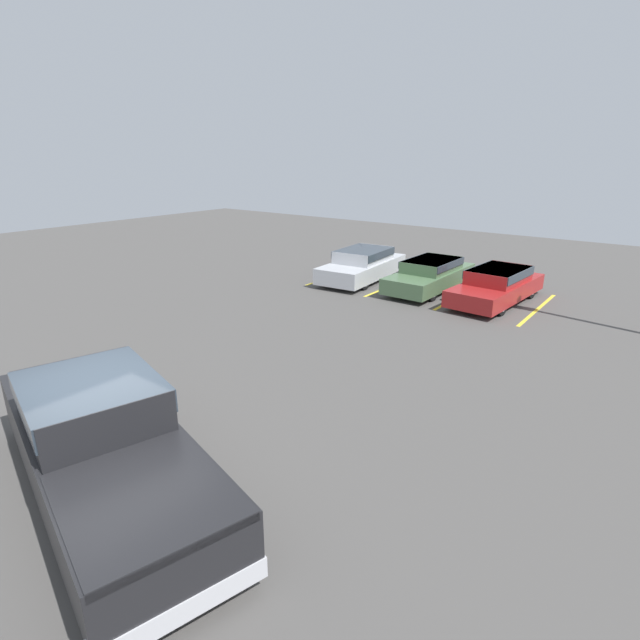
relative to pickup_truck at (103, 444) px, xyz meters
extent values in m
plane|color=#4C4947|center=(-0.17, 0.18, -0.90)|extent=(60.00, 60.00, 0.00)
cube|color=yellow|center=(-5.63, 14.12, -0.90)|extent=(0.12, 4.45, 0.01)
cube|color=yellow|center=(-2.87, 14.12, -0.90)|extent=(0.12, 4.45, 0.01)
cube|color=yellow|center=(-0.11, 14.12, -0.90)|extent=(0.12, 4.45, 0.01)
cube|color=yellow|center=(2.65, 14.12, -0.90)|extent=(0.12, 4.45, 0.01)
cube|color=black|center=(-0.01, 0.00, -0.19)|extent=(6.33, 3.48, 0.92)
cube|color=black|center=(-0.30, 0.08, 0.59)|extent=(2.57, 2.30, 0.65)
cube|color=#2D3842|center=(-0.30, 0.08, 0.74)|extent=(2.54, 2.34, 0.36)
cube|color=black|center=(1.82, -0.50, 0.22)|extent=(2.65, 2.39, 0.13)
cube|color=silver|center=(2.82, -0.78, -0.53)|extent=(0.72, 1.96, 0.28)
cylinder|color=black|center=(1.95, 0.30, -0.49)|extent=(0.88, 0.50, 0.83)
cylinder|color=#ADADB2|center=(1.95, 0.30, -0.49)|extent=(0.52, 0.41, 0.46)
cylinder|color=black|center=(1.52, -1.26, -0.49)|extent=(0.88, 0.50, 0.83)
cylinder|color=#ADADB2|center=(1.52, -1.26, -0.49)|extent=(0.52, 0.41, 0.46)
cylinder|color=black|center=(-1.54, 1.27, -0.49)|extent=(0.88, 0.50, 0.83)
cylinder|color=#ADADB2|center=(-1.54, 1.27, -0.49)|extent=(0.52, 0.41, 0.46)
cylinder|color=black|center=(-1.97, -0.29, -0.49)|extent=(0.88, 0.50, 0.83)
cylinder|color=#ADADB2|center=(-1.97, -0.29, -0.49)|extent=(0.52, 0.41, 0.46)
cube|color=#B7BABF|center=(-4.34, 14.02, -0.42)|extent=(2.21, 4.79, 0.62)
cube|color=#B7BABF|center=(-4.34, 14.11, 0.13)|extent=(1.81, 2.54, 0.48)
cube|color=#2D3842|center=(-4.34, 14.11, 0.23)|extent=(1.88, 2.50, 0.29)
cylinder|color=black|center=(-3.43, 12.73, -0.59)|extent=(0.25, 0.64, 0.62)
cylinder|color=#ADADB2|center=(-3.43, 12.73, -0.59)|extent=(0.24, 0.36, 0.34)
cylinder|color=black|center=(-5.03, 12.61, -0.59)|extent=(0.25, 0.64, 0.62)
cylinder|color=#ADADB2|center=(-5.03, 12.61, -0.59)|extent=(0.24, 0.36, 0.34)
cylinder|color=black|center=(-3.64, 15.43, -0.59)|extent=(0.25, 0.64, 0.62)
cylinder|color=#ADADB2|center=(-3.64, 15.43, -0.59)|extent=(0.24, 0.36, 0.34)
cylinder|color=black|center=(-5.25, 15.30, -0.59)|extent=(0.25, 0.64, 0.62)
cylinder|color=#ADADB2|center=(-5.25, 15.30, -0.59)|extent=(0.24, 0.36, 0.34)
cube|color=#4C6B47|center=(-1.41, 14.25, -0.44)|extent=(1.78, 4.67, 0.57)
cube|color=#4C6B47|center=(-1.41, 14.34, 0.06)|extent=(1.55, 2.43, 0.43)
cube|color=#2D3842|center=(-1.41, 14.34, 0.15)|extent=(1.62, 2.39, 0.26)
cylinder|color=black|center=(-0.68, 12.89, -0.58)|extent=(0.22, 0.66, 0.66)
cylinder|color=#ADADB2|center=(-0.68, 12.89, -0.58)|extent=(0.23, 0.36, 0.36)
cylinder|color=black|center=(-2.17, 12.91, -0.58)|extent=(0.22, 0.66, 0.66)
cylinder|color=#ADADB2|center=(-2.17, 12.91, -0.58)|extent=(0.23, 0.36, 0.36)
cylinder|color=black|center=(-0.65, 15.59, -0.58)|extent=(0.22, 0.66, 0.66)
cylinder|color=#ADADB2|center=(-0.65, 15.59, -0.58)|extent=(0.23, 0.36, 0.36)
cylinder|color=black|center=(-2.14, 15.61, -0.58)|extent=(0.22, 0.66, 0.66)
cylinder|color=#ADADB2|center=(-2.14, 15.61, -0.58)|extent=(0.23, 0.36, 0.36)
cube|color=maroon|center=(1.20, 14.09, -0.44)|extent=(2.06, 4.79, 0.56)
cube|color=maroon|center=(1.20, 14.19, 0.07)|extent=(1.69, 2.54, 0.47)
cube|color=#2D3842|center=(1.20, 14.19, 0.16)|extent=(1.76, 2.49, 0.28)
cylinder|color=black|center=(1.83, 12.69, -0.57)|extent=(0.29, 0.68, 0.66)
cylinder|color=#ADADB2|center=(1.83, 12.69, -0.57)|extent=(0.28, 0.38, 0.36)
cylinder|color=black|center=(0.37, 12.79, -0.57)|extent=(0.29, 0.68, 0.66)
cylinder|color=#ADADB2|center=(0.37, 12.79, -0.57)|extent=(0.28, 0.38, 0.36)
cylinder|color=black|center=(2.02, 15.39, -0.57)|extent=(0.29, 0.68, 0.66)
cylinder|color=#ADADB2|center=(2.02, 15.39, -0.57)|extent=(0.28, 0.38, 0.36)
cylinder|color=black|center=(0.56, 15.50, -0.57)|extent=(0.29, 0.68, 0.66)
cylinder|color=#ADADB2|center=(0.56, 15.50, -0.57)|extent=(0.28, 0.38, 0.36)
cube|color=#B7B2A8|center=(-3.06, 17.01, -0.83)|extent=(1.86, 0.20, 0.14)
camera|label=1|loc=(6.49, -3.20, 4.12)|focal=28.00mm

